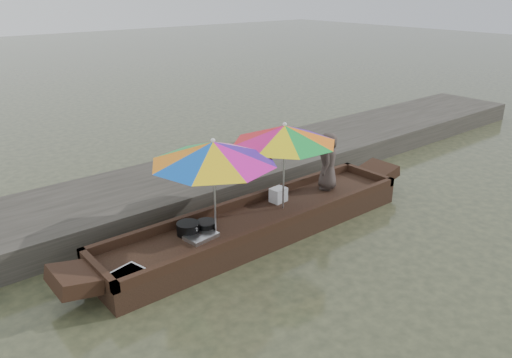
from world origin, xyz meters
TOP-DOWN VIEW (x-y plane):
  - water at (0.00, 0.00)m, footprint 80.00×80.00m
  - dock at (0.00, 2.20)m, footprint 22.00×2.20m
  - boat_hull at (0.00, 0.00)m, footprint 5.82×1.20m
  - cooking_pot at (-1.28, 0.22)m, footprint 0.36×0.36m
  - tray_crayfish at (-2.61, -0.33)m, footprint 0.55×0.44m
  - tray_scallop at (-1.20, -0.02)m, footprint 0.53×0.40m
  - charcoal_grill at (-0.99, 0.15)m, footprint 0.30×0.30m
  - supply_bag at (0.66, 0.26)m, footprint 0.30×0.25m
  - vendor at (1.80, 0.14)m, footprint 0.65×0.62m
  - umbrella_bow at (-0.91, 0.00)m, footprint 2.18×2.18m
  - umbrella_stern at (0.53, 0.00)m, footprint 2.25×2.25m

SIDE VIEW (x-z plane):
  - water at x=0.00m, z-range 0.00..0.00m
  - boat_hull at x=0.00m, z-range 0.00..0.35m
  - dock at x=0.00m, z-range 0.00..0.50m
  - tray_scallop at x=-1.20m, z-range 0.35..0.41m
  - tray_crayfish at x=-2.61m, z-range 0.35..0.44m
  - charcoal_grill at x=-0.99m, z-range 0.35..0.49m
  - cooking_pot at x=-1.28m, z-range 0.35..0.54m
  - supply_bag at x=0.66m, z-range 0.35..0.61m
  - vendor at x=1.80m, z-range 0.35..1.46m
  - umbrella_bow at x=-0.91m, z-range 0.35..1.90m
  - umbrella_stern at x=0.53m, z-range 0.35..1.90m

